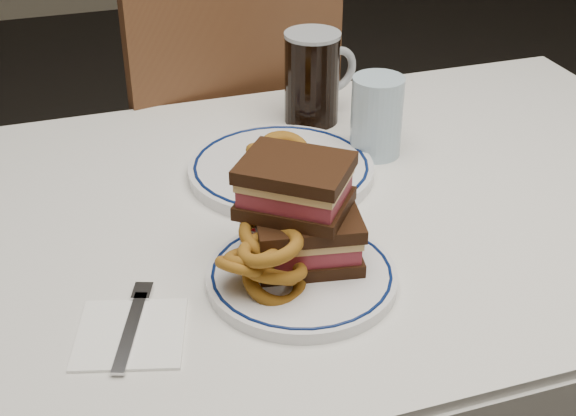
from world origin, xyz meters
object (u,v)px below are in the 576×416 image
object	(u,v)px
reuben_sandwich	(301,212)
beer_mug	(313,76)
far_plate	(281,169)
main_plate	(302,276)
chair_far	(219,157)

from	to	relation	value
reuben_sandwich	beer_mug	distance (m)	0.46
beer_mug	far_plate	size ratio (longest dim) A/B	0.56
far_plate	main_plate	bearing A→B (deg)	-102.56
reuben_sandwich	chair_far	bearing A→B (deg)	85.04
chair_far	beer_mug	size ratio (longest dim) A/B	5.97
beer_mug	reuben_sandwich	bearing A→B (deg)	-111.79
main_plate	beer_mug	xyz separation A→B (m)	(0.18, 0.46, 0.07)
chair_far	far_plate	distance (m)	0.55
main_plate	beer_mug	world-z (taller)	beer_mug
chair_far	far_plate	xyz separation A→B (m)	(-0.01, -0.50, 0.23)
far_plate	chair_far	bearing A→B (deg)	88.52
reuben_sandwich	far_plate	world-z (taller)	reuben_sandwich
reuben_sandwich	beer_mug	bearing A→B (deg)	68.21
chair_far	reuben_sandwich	world-z (taller)	chair_far
chair_far	beer_mug	bearing A→B (deg)	-71.75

